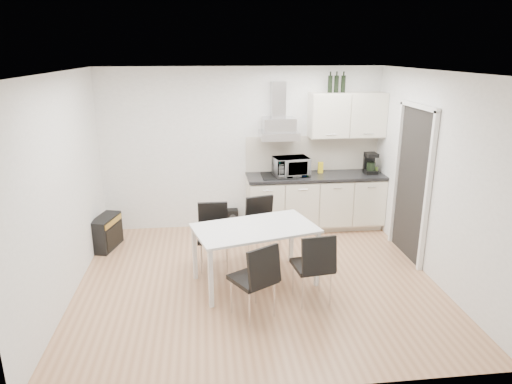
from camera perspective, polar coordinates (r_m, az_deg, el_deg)
ground at (r=5.97m, az=0.14°, el=-11.01°), size 4.50×4.50×0.00m
wall_back at (r=7.41m, az=-1.67°, el=5.36°), size 4.50×0.10×2.60m
wall_front at (r=3.62m, az=3.89°, el=-7.78°), size 4.50×0.10×2.60m
wall_left at (r=5.68m, az=-23.02°, el=0.25°), size 0.10×4.00×2.60m
wall_right at (r=6.15m, az=21.47°, el=1.66°), size 0.10×4.00×2.60m
ceiling at (r=5.26m, az=0.16°, el=14.78°), size 4.50×4.50×0.00m
doorway at (r=6.67m, az=18.78°, el=0.86°), size 0.08×1.04×2.10m
kitchenette at (r=7.46m, az=7.71°, el=1.58°), size 2.22×0.64×2.52m
dining_table at (r=5.65m, az=-0.12°, el=-5.13°), size 1.63×1.19×0.75m
chair_far_left at (r=6.14m, az=-5.33°, el=-5.71°), size 0.45×0.51×0.88m
chair_far_right at (r=6.37m, az=1.01°, el=-4.77°), size 0.55×0.59×0.88m
chair_near_left at (r=5.06m, az=-0.41°, el=-10.88°), size 0.63×0.65×0.88m
chair_near_right at (r=5.38m, az=7.02°, el=-9.22°), size 0.50×0.55×0.88m
guitar_amp at (r=7.15m, az=-18.20°, el=-4.81°), size 0.40×0.63×0.49m
floor_speaker at (r=7.62m, az=-2.96°, el=-3.30°), size 0.19×0.17×0.31m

